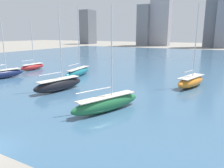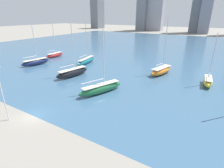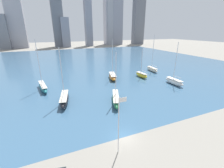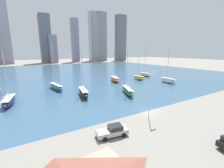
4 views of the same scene
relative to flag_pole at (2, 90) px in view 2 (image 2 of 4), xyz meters
name	(u,v)px [view 2 (image 2 of 4)]	position (x,y,z in m)	size (l,w,h in m)	color
ground_plane	(34,116)	(2.42, 2.70, -5.20)	(500.00, 500.00, 0.00)	gray
harbor_water	(161,49)	(2.42, 72.70, -5.20)	(180.00, 140.00, 0.00)	#385B7A
flag_pole	(2,90)	(0.00, 0.00, 0.00)	(1.24, 0.14, 9.46)	silver
sailboat_orange	(161,70)	(13.66, 34.79, -4.09)	(4.73, 9.45, 14.99)	orange
sailboat_black	(73,72)	(-5.94, 20.73, -4.05)	(3.82, 10.04, 14.30)	black
sailboat_green	(101,88)	(6.58, 15.85, -4.11)	(5.49, 10.36, 13.07)	#236B3D
sailboat_navy	(36,62)	(-24.29, 23.01, -4.15)	(3.48, 9.54, 13.03)	#19234C
sailboat_teal	(86,61)	(-11.28, 33.06, -4.14)	(3.56, 11.02, 15.69)	#1E757F
sailboat_red	(55,55)	(-27.98, 34.37, -4.25)	(1.98, 7.88, 13.41)	#B72828
sailboat_yellow	(208,81)	(25.34, 32.38, -4.16)	(2.52, 6.78, 11.76)	yellow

